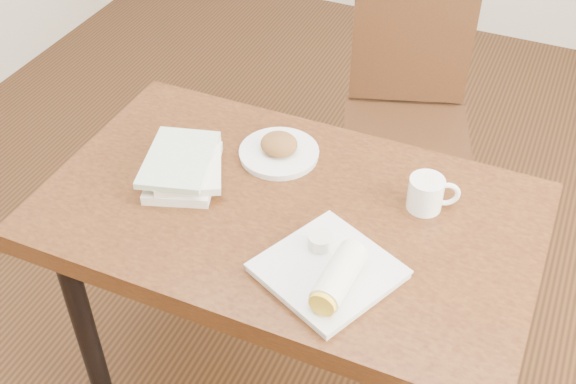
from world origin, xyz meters
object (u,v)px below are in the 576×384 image
at_px(table, 288,234).
at_px(coffee_mug, 427,193).
at_px(plate_scone, 279,150).
at_px(chair_far, 407,104).
at_px(book_stack, 184,166).
at_px(plate_burrito, 331,272).

distance_m(table, coffee_mug, 0.36).
bearing_deg(coffee_mug, table, -155.90).
xyz_separation_m(table, plate_scone, (-0.10, 0.18, 0.11)).
bearing_deg(coffee_mug, chair_far, 108.15).
distance_m(table, plate_scone, 0.23).
xyz_separation_m(table, chair_far, (0.07, 0.84, -0.11)).
bearing_deg(book_stack, table, -1.07).
distance_m(plate_scone, plate_burrito, 0.45).
relative_size(chair_far, coffee_mug, 7.77).
relative_size(plate_scone, book_stack, 0.73).
distance_m(chair_far, coffee_mug, 0.78).
height_order(chair_far, coffee_mug, chair_far).
relative_size(chair_far, book_stack, 3.29).
distance_m(table, chair_far, 0.85).
distance_m(chair_far, plate_burrito, 1.05).
bearing_deg(plate_scone, coffee_mug, -5.47).
height_order(table, plate_scone, plate_scone).
bearing_deg(plate_scone, table, -59.65).
relative_size(coffee_mug, plate_burrito, 0.35).
distance_m(chair_far, book_stack, 0.94).
bearing_deg(plate_burrito, chair_far, 95.95).
bearing_deg(plate_scone, plate_burrito, -51.47).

